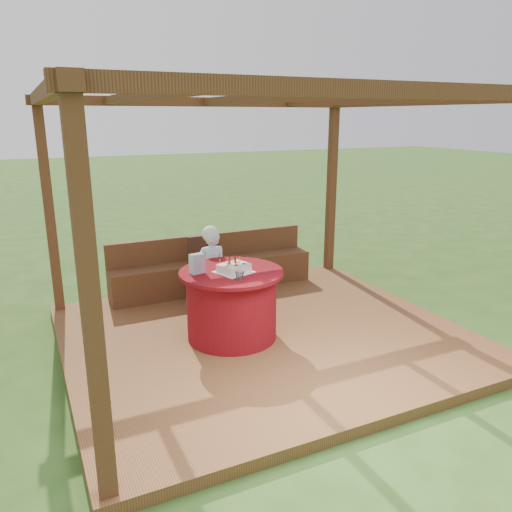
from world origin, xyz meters
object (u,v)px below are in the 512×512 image
at_px(birthday_cake, 234,268).
at_px(drinking_glass, 240,276).
at_px(gift_bag, 197,264).
at_px(bench, 213,272).
at_px(chair, 207,266).
at_px(elderly_woman, 211,269).
at_px(table, 232,304).

bearing_deg(birthday_cake, drinking_glass, -99.72).
height_order(birthday_cake, gift_bag, gift_bag).
bearing_deg(bench, drinking_glass, -102.43).
height_order(chair, elderly_woman, elderly_woman).
height_order(bench, chair, chair).
height_order(table, gift_bag, gift_bag).
distance_m(birthday_cake, drinking_glass, 0.27).
xyz_separation_m(elderly_woman, birthday_cake, (-0.06, -0.88, 0.26)).
distance_m(gift_bag, drinking_glass, 0.53).
height_order(bench, elderly_woman, elderly_woman).
xyz_separation_m(chair, gift_bag, (-0.52, -1.15, 0.41)).
relative_size(table, gift_bag, 5.43).
bearing_deg(bench, table, -103.54).
bearing_deg(drinking_glass, bench, 77.57).
relative_size(chair, birthday_cake, 2.00).
bearing_deg(chair, bench, 59.91).
bearing_deg(gift_bag, birthday_cake, -32.48).
distance_m(bench, gift_bag, 1.87).
xyz_separation_m(table, drinking_glass, (-0.04, -0.33, 0.44)).
bearing_deg(bench, birthday_cake, -102.85).
bearing_deg(table, birthday_cake, -82.80).
distance_m(bench, elderly_woman, 0.96).
xyz_separation_m(table, birthday_cake, (0.01, -0.06, 0.45)).
distance_m(bench, drinking_glass, 2.12).
relative_size(table, elderly_woman, 1.02).
distance_m(birthday_cake, gift_bag, 0.41).
bearing_deg(birthday_cake, table, 97.20).
bearing_deg(gift_bag, table, -24.52).
distance_m(chair, gift_bag, 1.33).
xyz_separation_m(table, chair, (0.15, 1.24, 0.10)).
bearing_deg(chair, table, -97.12).
distance_m(elderly_woman, gift_bag, 0.91).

